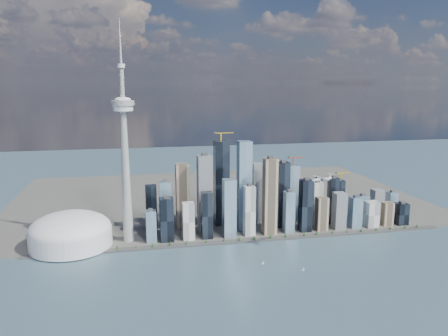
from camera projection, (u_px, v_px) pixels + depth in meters
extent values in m
plane|color=#375061|center=(278.00, 284.00, 887.85)|extent=(4000.00, 4000.00, 0.00)
cube|color=#383838|center=(247.00, 241.00, 1127.86)|extent=(1100.00, 22.00, 4.00)
cube|color=#4C4C47|center=(215.00, 197.00, 1560.65)|extent=(1400.00, 900.00, 3.00)
cylinder|color=#3F2D1E|center=(52.00, 254.00, 1033.11)|extent=(1.00, 1.00, 2.40)
cone|color=#194217|center=(52.00, 252.00, 1032.42)|extent=(7.20, 7.20, 8.00)
cylinder|color=#3F2D1E|center=(90.00, 251.00, 1050.23)|extent=(1.00, 1.00, 2.40)
cone|color=#194217|center=(90.00, 250.00, 1049.54)|extent=(7.20, 7.20, 8.00)
cylinder|color=#3F2D1E|center=(127.00, 248.00, 1067.34)|extent=(1.00, 1.00, 2.40)
cone|color=#194217|center=(127.00, 247.00, 1066.66)|extent=(7.20, 7.20, 8.00)
cylinder|color=#3F2D1E|center=(163.00, 246.00, 1084.46)|extent=(1.00, 1.00, 2.40)
cone|color=#194217|center=(163.00, 244.00, 1083.77)|extent=(7.20, 7.20, 8.00)
cylinder|color=#3F2D1E|center=(197.00, 243.00, 1101.57)|extent=(1.00, 1.00, 2.40)
cone|color=#194217|center=(197.00, 242.00, 1100.89)|extent=(7.20, 7.20, 8.00)
cylinder|color=#3F2D1E|center=(231.00, 241.00, 1118.69)|extent=(1.00, 1.00, 2.40)
cone|color=#194217|center=(231.00, 239.00, 1118.00)|extent=(7.20, 7.20, 8.00)
cylinder|color=#3F2D1E|center=(263.00, 238.00, 1135.80)|extent=(1.00, 1.00, 2.40)
cone|color=#194217|center=(263.00, 237.00, 1135.12)|extent=(7.20, 7.20, 8.00)
cylinder|color=#3F2D1E|center=(295.00, 236.00, 1152.92)|extent=(1.00, 1.00, 2.40)
cone|color=#194217|center=(295.00, 235.00, 1152.23)|extent=(7.20, 7.20, 8.00)
cylinder|color=#3F2D1E|center=(325.00, 234.00, 1170.04)|extent=(1.00, 1.00, 2.40)
cone|color=#194217|center=(325.00, 233.00, 1169.35)|extent=(7.20, 7.20, 8.00)
cylinder|color=#3F2D1E|center=(355.00, 232.00, 1187.15)|extent=(1.00, 1.00, 2.40)
cone|color=#194217|center=(355.00, 230.00, 1186.46)|extent=(7.20, 7.20, 8.00)
cylinder|color=#3F2D1E|center=(384.00, 230.00, 1204.27)|extent=(1.00, 1.00, 2.40)
cone|color=#194217|center=(384.00, 228.00, 1203.58)|extent=(7.20, 7.20, 8.00)
cylinder|color=#3F2D1E|center=(412.00, 227.00, 1221.38)|extent=(1.00, 1.00, 2.40)
cone|color=#194217|center=(412.00, 226.00, 1220.70)|extent=(7.20, 7.20, 8.00)
cube|color=black|center=(168.00, 219.00, 1115.84)|extent=(34.00, 34.00, 113.14)
cube|color=#759AB1|center=(166.00, 208.00, 1160.97)|extent=(30.00, 30.00, 144.00)
cube|color=silver|center=(187.00, 221.00, 1127.18)|extent=(30.00, 30.00, 97.71)
cube|color=tan|center=(182.00, 196.00, 1220.29)|extent=(36.00, 36.00, 180.00)
cube|color=slate|center=(205.00, 194.00, 1175.33)|extent=(38.00, 38.00, 210.85)
cube|color=black|center=(208.00, 215.00, 1135.59)|extent=(28.00, 28.00, 123.43)
cube|color=#759AB1|center=(229.00, 208.00, 1143.51)|extent=(32.00, 32.00, 154.28)
cube|color=black|center=(221.00, 183.00, 1236.13)|extent=(40.00, 40.00, 241.71)
cube|color=#759AB1|center=(245.00, 186.00, 1193.62)|extent=(36.00, 36.00, 246.85)
cube|color=silver|center=(249.00, 211.00, 1156.33)|extent=(28.00, 28.00, 133.71)
cube|color=tan|center=(269.00, 197.00, 1160.33)|extent=(34.00, 34.00, 205.71)
cube|color=slate|center=(258.00, 193.00, 1264.23)|extent=(30.00, 30.00, 174.85)
cube|color=black|center=(283.00, 195.00, 1221.23)|extent=(32.00, 32.00, 185.14)
cube|color=#759AB1|center=(288.00, 212.00, 1180.02)|extent=(26.00, 26.00, 113.14)
cube|color=black|center=(306.00, 206.00, 1186.95)|extent=(30.00, 30.00, 144.00)
cube|color=#759AB1|center=(292.00, 193.00, 1285.95)|extent=(34.00, 34.00, 164.57)
cube|color=silver|center=(316.00, 203.00, 1246.86)|extent=(28.00, 28.00, 123.43)
cube|color=tan|center=(323.00, 214.00, 1201.73)|extent=(30.00, 30.00, 92.57)
cube|color=slate|center=(339.00, 211.00, 1210.62)|extent=(32.00, 32.00, 102.86)
cube|color=black|center=(332.00, 201.00, 1255.76)|extent=(26.00, 26.00, 133.71)
cube|color=#759AB1|center=(356.00, 212.00, 1221.97)|extent=(30.00, 30.00, 87.43)
cube|color=black|center=(339.00, 198.00, 1320.48)|extent=(28.00, 28.00, 113.14)
cube|color=#759AB1|center=(363.00, 208.00, 1280.90)|extent=(30.00, 30.00, 77.14)
cube|color=silver|center=(372.00, 214.00, 1233.32)|extent=(34.00, 34.00, 72.00)
cube|color=tan|center=(386.00, 214.00, 1242.69)|extent=(28.00, 28.00, 66.86)
cube|color=slate|center=(377.00, 205.00, 1288.32)|extent=(30.00, 30.00, 92.57)
cube|color=black|center=(400.00, 214.00, 1252.07)|extent=(32.00, 32.00, 61.71)
cube|color=#759AB1|center=(391.00, 206.00, 1298.19)|extent=(26.00, 26.00, 82.28)
cube|color=black|center=(150.00, 207.00, 1207.92)|extent=(30.00, 30.00, 123.43)
cube|color=#759AB1|center=(152.00, 226.00, 1110.88)|extent=(26.00, 26.00, 82.28)
cube|color=gold|center=(221.00, 137.00, 1210.97)|extent=(3.00, 3.00, 22.00)
cube|color=gold|center=(224.00, 133.00, 1210.50)|extent=(55.00, 2.20, 2.20)
cube|color=#383838|center=(215.00, 132.00, 1205.23)|extent=(6.00, 4.00, 4.00)
cube|color=#B6381A|center=(293.00, 161.00, 1268.15)|extent=(3.00, 3.00, 22.00)
cube|color=#B6381A|center=(296.00, 158.00, 1267.47)|extent=(48.00, 2.20, 2.20)
cube|color=#383838|center=(289.00, 157.00, 1262.82)|extent=(6.00, 4.00, 4.00)
cube|color=gold|center=(340.00, 177.00, 1307.59)|extent=(3.00, 3.00, 22.00)
cube|color=gold|center=(342.00, 173.00, 1306.82)|extent=(45.00, 2.20, 2.20)
cube|color=#383838|center=(336.00, 173.00, 1302.44)|extent=(6.00, 4.00, 4.00)
cone|color=#999994|center=(126.00, 176.00, 1093.67)|extent=(26.00, 26.00, 340.00)
cylinder|color=white|center=(123.00, 108.00, 1061.23)|extent=(48.00, 48.00, 14.00)
cylinder|color=#999994|center=(123.00, 103.00, 1058.94)|extent=(56.00, 56.00, 12.00)
ellipsoid|color=white|center=(123.00, 100.00, 1057.42)|extent=(40.00, 40.00, 14.00)
cylinder|color=#999994|center=(122.00, 83.00, 1049.78)|extent=(11.00, 11.00, 80.00)
cylinder|color=white|center=(121.00, 66.00, 1042.15)|extent=(18.00, 18.00, 10.00)
cone|color=silver|center=(120.00, 41.00, 1031.08)|extent=(7.00, 7.00, 105.00)
cylinder|color=white|center=(71.00, 238.00, 1084.65)|extent=(200.00, 200.00, 44.00)
ellipsoid|color=white|center=(70.00, 229.00, 1080.45)|extent=(200.00, 200.00, 84.00)
cylinder|color=silver|center=(322.00, 179.00, 1031.93)|extent=(49.11, 18.07, 6.05)
cone|color=silver|center=(313.00, 180.00, 1020.95)|extent=(7.91, 7.50, 6.05)
cone|color=silver|center=(331.00, 178.00, 1043.31)|extent=(10.66, 8.21, 6.05)
cube|color=silver|center=(321.00, 178.00, 1030.50)|extent=(20.48, 53.14, 0.95)
cylinder|color=silver|center=(324.00, 179.00, 1021.62)|extent=(10.92, 5.88, 3.40)
cylinder|color=silver|center=(318.00, 178.00, 1039.96)|extent=(10.92, 5.88, 3.40)
cylinder|color=#3F3F3F|center=(322.00, 180.00, 1019.18)|extent=(2.15, 7.39, 7.56)
cylinder|color=#3F3F3F|center=(316.00, 178.00, 1037.52)|extent=(2.15, 7.39, 7.56)
cube|color=silver|center=(330.00, 176.00, 1040.94)|extent=(5.31, 2.05, 10.40)
cube|color=silver|center=(330.00, 174.00, 1039.93)|extent=(8.26, 17.51, 0.66)
cube|color=silver|center=(263.00, 264.00, 986.85)|extent=(5.44, 2.13, 0.71)
cylinder|color=#999999|center=(263.00, 262.00, 986.08)|extent=(0.21, 0.21, 7.95)
cube|color=silver|center=(303.00, 270.00, 952.28)|extent=(5.92, 3.87, 0.76)
cylinder|color=#999999|center=(303.00, 269.00, 951.44)|extent=(0.23, 0.23, 8.57)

